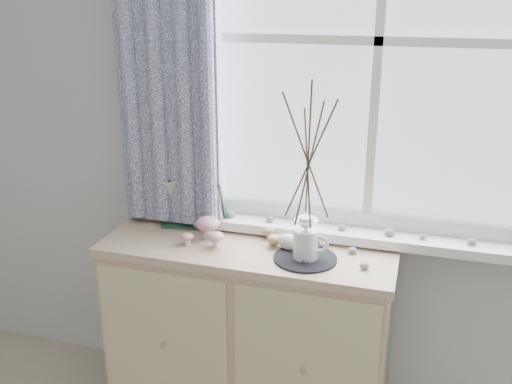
% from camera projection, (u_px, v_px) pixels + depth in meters
% --- Properties ---
extents(sideboard, '(1.20, 0.45, 0.85)m').
position_uv_depth(sideboard, '(248.00, 334.00, 2.46)').
color(sideboard, '#D1B292').
rests_on(sideboard, ground).
extents(botanical_book, '(0.34, 0.18, 0.22)m').
position_uv_depth(botanical_book, '(191.00, 205.00, 2.44)').
color(botanical_book, '#20422D').
rests_on(botanical_book, sideboard).
extents(toadstool_cluster, '(0.18, 0.16, 0.10)m').
position_uv_depth(toadstool_cluster, '(207.00, 229.00, 2.34)').
color(toadstool_cluster, silver).
rests_on(toadstool_cluster, sideboard).
extents(wooden_eggs, '(0.10, 0.11, 0.07)m').
position_uv_depth(wooden_eggs, '(272.00, 236.00, 2.34)').
color(wooden_eggs, '#A4855B').
rests_on(wooden_eggs, sideboard).
extents(songbird_figurine, '(0.15, 0.11, 0.07)m').
position_uv_depth(songbird_figurine, '(289.00, 241.00, 2.27)').
color(songbird_figurine, white).
rests_on(songbird_figurine, sideboard).
extents(crocheted_doily, '(0.25, 0.25, 0.01)m').
position_uv_depth(crocheted_doily, '(305.00, 258.00, 2.20)').
color(crocheted_doily, black).
rests_on(crocheted_doily, sideboard).
extents(twig_pitcher, '(0.30, 0.30, 0.71)m').
position_uv_depth(twig_pitcher, '(308.00, 157.00, 2.06)').
color(twig_pitcher, silver).
rests_on(twig_pitcher, crocheted_doily).
extents(sideboard_pebbles, '(0.34, 0.23, 0.03)m').
position_uv_depth(sideboard_pebbles, '(328.00, 251.00, 2.23)').
color(sideboard_pebbles, gray).
rests_on(sideboard_pebbles, sideboard).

